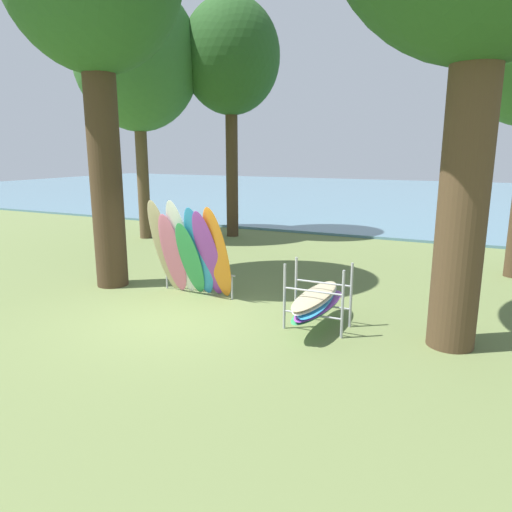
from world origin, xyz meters
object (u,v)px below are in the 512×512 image
at_px(tree_far_right_back, 231,59).
at_px(leaning_board_pile, 190,253).
at_px(tree_mid_behind, 137,59).
at_px(board_storage_rack, 317,301).

height_order(tree_far_right_back, leaning_board_pile, tree_far_right_back).
bearing_deg(tree_mid_behind, tree_far_right_back, 32.55).
relative_size(tree_far_right_back, leaning_board_pile, 3.85).
xyz_separation_m(tree_far_right_back, board_storage_rack, (6.05, -7.98, -6.00)).
relative_size(tree_mid_behind, board_storage_rack, 4.24).
bearing_deg(board_storage_rack, leaning_board_pile, 169.48).
bearing_deg(tree_mid_behind, leaning_board_pile, -44.52).
xyz_separation_m(tree_mid_behind, board_storage_rack, (8.86, -6.18, -5.92)).
xyz_separation_m(tree_mid_behind, leaning_board_pile, (5.69, -5.59, -5.41)).
relative_size(tree_far_right_back, board_storage_rack, 4.06).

